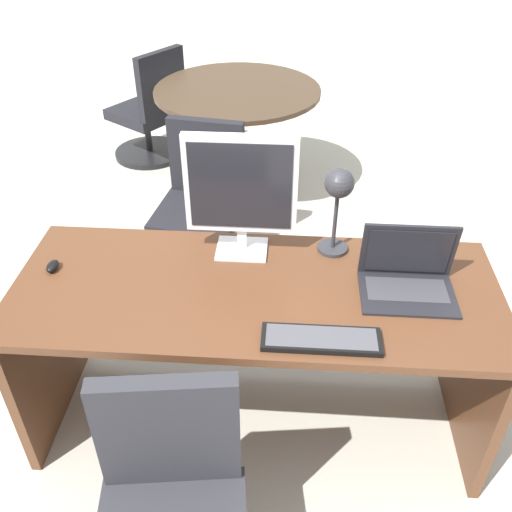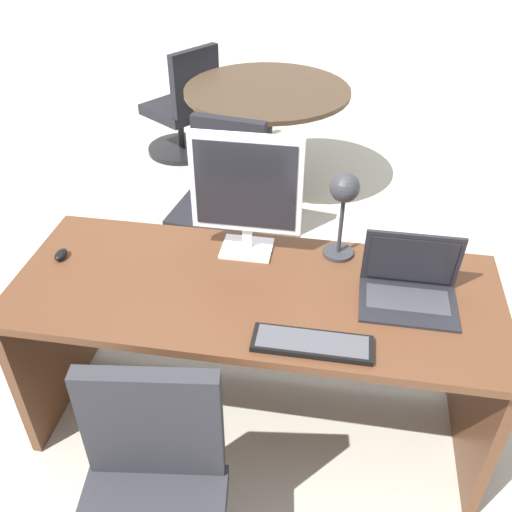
# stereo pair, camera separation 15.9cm
# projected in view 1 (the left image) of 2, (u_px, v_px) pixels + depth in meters

# --- Properties ---
(ground) EXTENTS (12.00, 12.00, 0.00)m
(ground) POSITION_uv_depth(u_px,v_px,m) (272.00, 232.00, 3.72)
(ground) COLOR #B7B2A3
(desk) EXTENTS (1.79, 0.71, 0.76)m
(desk) POSITION_uv_depth(u_px,v_px,m) (256.00, 324.00, 2.24)
(desk) COLOR #56331E
(desk) RESTS_ON ground
(monitor) EXTENTS (0.42, 0.16, 0.49)m
(monitor) POSITION_uv_depth(u_px,v_px,m) (241.00, 189.00, 2.09)
(monitor) COLOR silver
(monitor) RESTS_ON desk
(laptop) EXTENTS (0.34, 0.25, 0.24)m
(laptop) POSITION_uv_depth(u_px,v_px,m) (408.00, 269.00, 2.04)
(laptop) COLOR black
(laptop) RESTS_ON desk
(keyboard) EXTENTS (0.39, 0.12, 0.02)m
(keyboard) POSITION_uv_depth(u_px,v_px,m) (321.00, 339.00, 1.84)
(keyboard) COLOR black
(keyboard) RESTS_ON desk
(mouse) EXTENTS (0.04, 0.07, 0.03)m
(mouse) POSITION_uv_depth(u_px,v_px,m) (52.00, 266.00, 2.15)
(mouse) COLOR black
(mouse) RESTS_ON desk
(desk_lamp) EXTENTS (0.12, 0.14, 0.37)m
(desk_lamp) POSITION_uv_depth(u_px,v_px,m) (338.00, 194.00, 2.08)
(desk_lamp) COLOR #2D2D33
(desk_lamp) RESTS_ON desk
(meeting_table) EXTENTS (1.10, 1.10, 0.77)m
(meeting_table) POSITION_uv_depth(u_px,v_px,m) (238.00, 116.00, 3.83)
(meeting_table) COLOR black
(meeting_table) RESTS_ON ground
(meeting_chair_near) EXTENTS (0.65, 0.64, 0.87)m
(meeting_chair_near) POSITION_uv_depth(u_px,v_px,m) (151.00, 117.00, 4.42)
(meeting_chair_near) COLOR black
(meeting_chair_near) RESTS_ON ground
(meeting_chair_far) EXTENTS (0.56, 0.56, 0.85)m
(meeting_chair_far) POSITION_uv_depth(u_px,v_px,m) (201.00, 215.00, 3.28)
(meeting_chair_far) COLOR black
(meeting_chair_far) RESTS_ON ground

